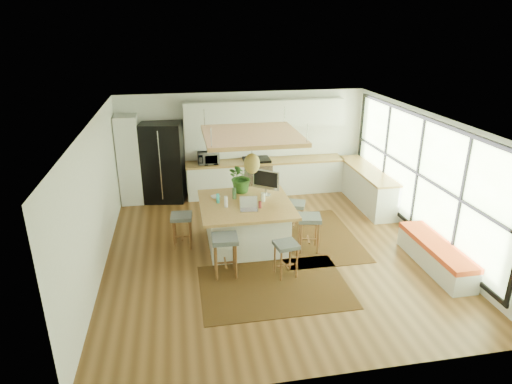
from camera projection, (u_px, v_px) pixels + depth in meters
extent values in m
plane|color=#553418|center=(270.00, 250.00, 9.01)|extent=(7.00, 7.00, 0.00)
plane|color=white|center=(272.00, 120.00, 8.03)|extent=(7.00, 7.00, 0.00)
plane|color=silver|center=(243.00, 143.00, 11.73)|extent=(6.50, 0.00, 6.50)
plane|color=silver|center=(331.00, 289.00, 5.31)|extent=(6.50, 0.00, 6.50)
plane|color=silver|center=(96.00, 200.00, 7.98)|extent=(0.00, 7.00, 7.00)
plane|color=silver|center=(425.00, 179.00, 9.06)|extent=(0.00, 7.00, 7.00)
cube|color=silver|center=(129.00, 160.00, 11.03)|extent=(0.55, 0.60, 2.25)
cube|color=silver|center=(266.00, 178.00, 11.86)|extent=(4.20, 0.60, 0.88)
cube|color=olive|center=(266.00, 161.00, 11.69)|extent=(4.24, 0.64, 0.05)
cube|color=white|center=(264.00, 142.00, 11.80)|extent=(4.20, 0.02, 0.80)
cube|color=silver|center=(265.00, 114.00, 11.36)|extent=(4.20, 0.34, 0.70)
cube|color=silver|center=(366.00, 187.00, 11.17)|extent=(0.60, 2.50, 0.88)
cube|color=olive|center=(368.00, 170.00, 11.00)|extent=(0.64, 2.54, 0.05)
cube|color=black|center=(274.00, 287.00, 7.75)|extent=(2.60, 1.80, 0.01)
cube|color=black|center=(313.00, 236.00, 9.57)|extent=(1.80, 2.60, 0.01)
imported|color=#A5A5AA|center=(208.00, 157.00, 11.35)|extent=(0.55, 0.32, 0.37)
imported|color=#1E4C19|center=(242.00, 180.00, 9.44)|extent=(0.85, 0.88, 0.54)
imported|color=white|center=(215.00, 197.00, 9.17)|extent=(0.24, 0.24, 0.05)
cylinder|color=#3ADDE9|center=(218.00, 199.00, 8.89)|extent=(0.07, 0.07, 0.19)
cylinder|color=silver|center=(227.00, 203.00, 8.69)|extent=(0.07, 0.07, 0.19)
cylinder|color=maroon|center=(261.00, 203.00, 8.66)|extent=(0.07, 0.07, 0.19)
cylinder|color=white|center=(262.00, 197.00, 9.00)|extent=(0.07, 0.07, 0.19)
cylinder|color=#447144|center=(234.00, 195.00, 9.09)|extent=(0.07, 0.07, 0.19)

